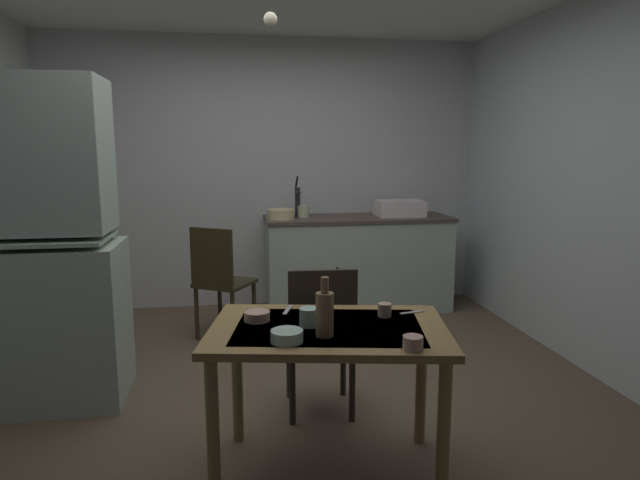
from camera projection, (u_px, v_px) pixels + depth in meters
ground_plane at (290, 388)px, 3.54m from camera, size 5.16×5.16×0.00m
wall_back at (267, 174)px, 5.35m from camera, size 4.26×0.10×2.59m
wall_right at (603, 186)px, 3.66m from camera, size 0.10×4.14×2.59m
hutch_cabinet at (29, 256)px, 3.23m from camera, size 1.04×0.57×1.95m
counter_cabinet at (357, 263)px, 5.26m from camera, size 1.77×0.64×0.90m
sink_basin at (399, 208)px, 5.23m from camera, size 0.44×0.34×0.15m
hand_pump at (298, 199)px, 5.11m from camera, size 0.05×0.27×0.39m
mixing_bowl_counter at (281, 214)px, 5.01m from camera, size 0.25×0.25×0.09m
stoneware_crock at (303, 211)px, 5.13m from camera, size 0.11×0.11×0.11m
dining_table at (328, 348)px, 2.52m from camera, size 1.20×0.89×0.73m
chair_far_side at (321, 336)px, 3.13m from camera, size 0.42×0.42×0.89m
chair_by_counter at (220, 279)px, 4.39m from camera, size 0.55×0.55×0.93m
serving_bowl_wide at (257, 316)px, 2.59m from camera, size 0.12×0.12×0.05m
soup_bowl_small at (287, 336)px, 2.30m from camera, size 0.14×0.14×0.05m
mug_tall at (413, 343)px, 2.21m from camera, size 0.08×0.08×0.06m
teacup_cream at (385, 310)px, 2.65m from camera, size 0.07×0.07×0.07m
teacup_mint at (309, 317)px, 2.50m from camera, size 0.09×0.09×0.09m
glass_bottle at (325, 313)px, 2.36m from camera, size 0.08×0.08×0.26m
table_knife at (321, 310)px, 2.75m from camera, size 0.02×0.17×0.00m
teaspoon_near_bowl at (288, 310)px, 2.76m from camera, size 0.07×0.15×0.00m
teaspoon_by_cup at (413, 312)px, 2.71m from camera, size 0.14×0.05×0.00m
pendant_bulb at (270, 19)px, 3.14m from camera, size 0.08×0.08×0.08m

